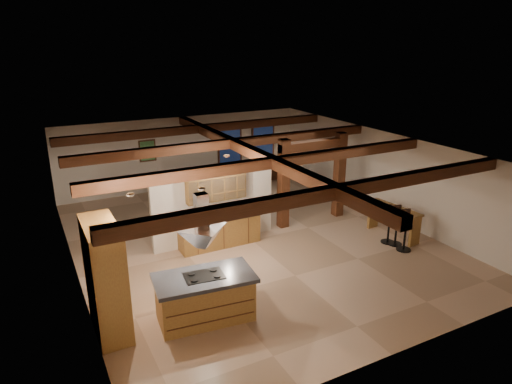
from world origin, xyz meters
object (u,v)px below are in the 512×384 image
(dining_table, at_px, (198,200))
(bar_counter, at_px, (394,217))
(kitchen_island, at_px, (205,297))
(sofa, at_px, (247,178))

(dining_table, distance_m, bar_counter, 6.73)
(kitchen_island, xyz_separation_m, bar_counter, (6.78, 1.43, 0.11))
(dining_table, bearing_deg, bar_counter, -47.14)
(kitchen_island, bearing_deg, bar_counter, 11.91)
(kitchen_island, xyz_separation_m, dining_table, (2.27, 6.42, -0.19))
(kitchen_island, relative_size, bar_counter, 1.21)
(sofa, bearing_deg, kitchen_island, 55.64)
(kitchen_island, distance_m, dining_table, 6.81)
(kitchen_island, xyz_separation_m, sofa, (5.15, 8.24, -0.25))
(kitchen_island, relative_size, dining_table, 1.16)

